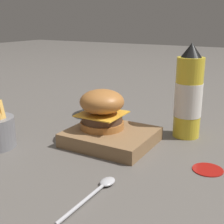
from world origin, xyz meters
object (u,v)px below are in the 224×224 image
object	(u,v)px
burger	(102,109)
spoon	(98,189)
serving_board	(112,137)
ketchup_bottle	(188,96)
side_bowl	(102,107)

from	to	relation	value
burger	spoon	distance (m)	0.27
serving_board	ketchup_bottle	size ratio (longest dim) A/B	0.84
spoon	serving_board	bearing A→B (deg)	24.44
serving_board	side_bowl	bearing A→B (deg)	-52.41
side_bowl	serving_board	bearing A→B (deg)	127.59
spoon	ketchup_bottle	bearing A→B (deg)	-7.58
burger	ketchup_bottle	bearing A→B (deg)	-142.25
serving_board	ketchup_bottle	bearing A→B (deg)	-135.04
ketchup_bottle	spoon	size ratio (longest dim) A/B	1.46
serving_board	spoon	size ratio (longest dim) A/B	1.23
serving_board	spoon	xyz separation A→B (m)	(-0.09, 0.22, -0.01)
burger	spoon	world-z (taller)	burger
ketchup_bottle	side_bowl	bearing A→B (deg)	-9.91
serving_board	ketchup_bottle	xyz separation A→B (m)	(-0.15, -0.15, 0.10)
serving_board	ketchup_bottle	distance (m)	0.23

